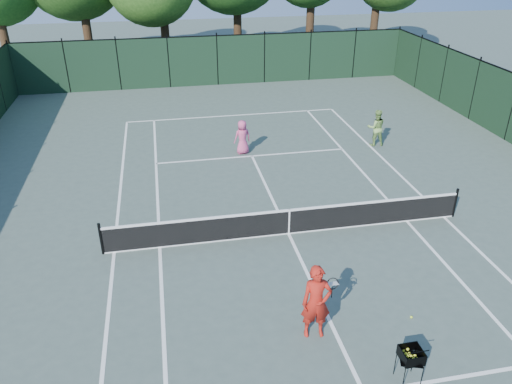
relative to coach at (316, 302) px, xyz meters
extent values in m
plane|color=#44534A|center=(0.52, 4.50, -0.98)|extent=(90.00, 90.00, 0.00)
cube|color=white|center=(-4.97, 4.50, -0.97)|extent=(0.10, 23.77, 0.01)
cube|color=white|center=(6.00, 4.50, -0.97)|extent=(0.10, 23.77, 0.01)
cube|color=white|center=(-3.60, 4.50, -0.97)|extent=(0.10, 23.77, 0.01)
cube|color=white|center=(4.63, 4.50, -0.97)|extent=(0.10, 23.77, 0.01)
cube|color=white|center=(0.52, 16.38, -0.97)|extent=(10.97, 0.10, 0.01)
cube|color=white|center=(0.52, 10.90, -0.97)|extent=(8.23, 0.10, 0.01)
cube|color=white|center=(0.52, 4.50, -0.97)|extent=(0.10, 12.80, 0.01)
cube|color=black|center=(0.52, 4.50, -0.52)|extent=(11.60, 0.03, 0.85)
cube|color=white|center=(0.52, 4.50, -0.10)|extent=(11.60, 0.05, 0.07)
cube|color=white|center=(0.52, 4.50, -0.96)|extent=(11.60, 0.05, 0.04)
cube|color=white|center=(0.52, 4.50, -0.52)|extent=(0.05, 0.04, 0.91)
cylinder|color=black|center=(-5.28, 4.50, -0.45)|extent=(0.09, 0.09, 1.06)
cylinder|color=black|center=(6.32, 4.50, -0.45)|extent=(0.09, 0.09, 1.06)
cube|color=black|center=(0.52, 22.50, 0.52)|extent=(24.00, 0.05, 3.00)
cylinder|color=black|center=(-12.48, 26.00, 1.27)|extent=(0.56, 0.56, 4.50)
cylinder|color=black|center=(-7.48, 26.50, 1.42)|extent=(0.56, 0.56, 4.80)
cylinder|color=black|center=(-2.48, 26.30, 1.17)|extent=(0.56, 0.56, 4.30)
cylinder|color=black|center=(2.52, 26.80, 1.52)|extent=(0.56, 0.56, 5.00)
cylinder|color=black|center=(7.52, 26.10, 1.32)|extent=(0.56, 0.56, 4.60)
cylinder|color=black|center=(12.52, 26.60, 1.22)|extent=(0.56, 0.56, 4.40)
imported|color=#B01E14|center=(0.00, 0.00, 0.00)|extent=(0.76, 0.54, 1.95)
cylinder|color=black|center=(0.48, 0.30, -0.03)|extent=(0.03, 0.03, 0.30)
torus|color=black|center=(0.48, 0.30, 0.24)|extent=(0.30, 0.10, 0.30)
imported|color=#D24A7E|center=(0.17, 11.30, -0.22)|extent=(0.82, 0.62, 1.50)
imported|color=#7FA954|center=(6.25, 11.09, -0.14)|extent=(0.89, 0.74, 1.67)
cylinder|color=black|center=(1.35, -1.96, -0.67)|extent=(0.02, 0.02, 0.62)
cylinder|color=black|center=(1.77, -1.96, -0.67)|extent=(0.02, 0.02, 0.62)
cylinder|color=black|center=(1.35, -1.54, -0.67)|extent=(0.02, 0.02, 0.62)
cylinder|color=black|center=(1.77, -1.54, -0.67)|extent=(0.02, 0.02, 0.62)
cube|color=black|center=(1.56, -1.75, -0.23)|extent=(0.58, 0.58, 0.26)
sphere|color=gold|center=(1.56, -1.75, -0.30)|extent=(0.07, 0.07, 0.07)
sphere|color=gold|center=(1.56, -1.75, -0.30)|extent=(0.07, 0.07, 0.07)
sphere|color=gold|center=(1.56, -1.75, -0.30)|extent=(0.07, 0.07, 0.07)
sphere|color=gold|center=(1.56, -1.75, -0.30)|extent=(0.07, 0.07, 0.07)
sphere|color=gold|center=(1.56, -1.75, -0.30)|extent=(0.07, 0.07, 0.07)
sphere|color=gold|center=(1.56, -1.75, -0.30)|extent=(0.07, 0.07, 0.07)
sphere|color=gold|center=(1.56, -1.75, -0.30)|extent=(0.07, 0.07, 0.07)
sphere|color=gold|center=(1.56, -1.75, -0.30)|extent=(0.07, 0.07, 0.07)
sphere|color=gold|center=(1.56, -1.75, -0.30)|extent=(0.07, 0.07, 0.07)
sphere|color=gold|center=(1.56, -1.75, -0.30)|extent=(0.07, 0.07, 0.07)
sphere|color=gold|center=(1.56, -1.75, -0.30)|extent=(0.07, 0.07, 0.07)
sphere|color=gold|center=(1.56, -1.75, -0.30)|extent=(0.07, 0.07, 0.07)
sphere|color=gold|center=(1.56, -1.75, -0.30)|extent=(0.07, 0.07, 0.07)
sphere|color=gold|center=(1.56, -1.75, -0.30)|extent=(0.07, 0.07, 0.07)
sphere|color=gold|center=(1.56, -1.75, -0.30)|extent=(0.07, 0.07, 0.07)
sphere|color=gold|center=(1.56, -1.75, -0.30)|extent=(0.07, 0.07, 0.07)
sphere|color=gold|center=(1.56, -1.75, -0.30)|extent=(0.07, 0.07, 0.07)
sphere|color=gold|center=(1.56, -1.75, -0.30)|extent=(0.07, 0.07, 0.07)
sphere|color=#D1F131|center=(2.57, 0.05, -0.94)|extent=(0.07, 0.07, 0.07)
camera|label=1|loc=(-3.15, -8.69, 7.71)|focal=35.00mm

